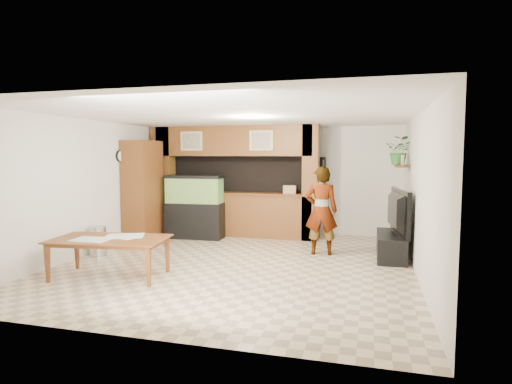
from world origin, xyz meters
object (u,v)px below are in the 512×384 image
(pantry_cabinet, at_px, (143,191))
(television, at_px, (392,211))
(person, at_px, (321,211))
(dining_table, at_px, (109,258))
(aquarium, at_px, (195,208))

(pantry_cabinet, relative_size, television, 1.54)
(person, height_order, dining_table, person)
(pantry_cabinet, height_order, television, pantry_cabinet)
(aquarium, relative_size, person, 0.85)
(television, bearing_deg, pantry_cabinet, 78.71)
(pantry_cabinet, bearing_deg, aquarium, 25.37)
(person, relative_size, dining_table, 0.97)
(pantry_cabinet, height_order, dining_table, pantry_cabinet)
(aquarium, height_order, dining_table, aquarium)
(pantry_cabinet, xyz_separation_m, person, (4.05, -0.37, -0.26))
(television, xyz_separation_m, person, (-1.30, -0.06, -0.02))
(aquarium, bearing_deg, pantry_cabinet, -157.62)
(television, relative_size, person, 0.85)
(television, distance_m, dining_table, 5.04)
(pantry_cabinet, xyz_separation_m, aquarium, (1.04, 0.49, -0.41))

